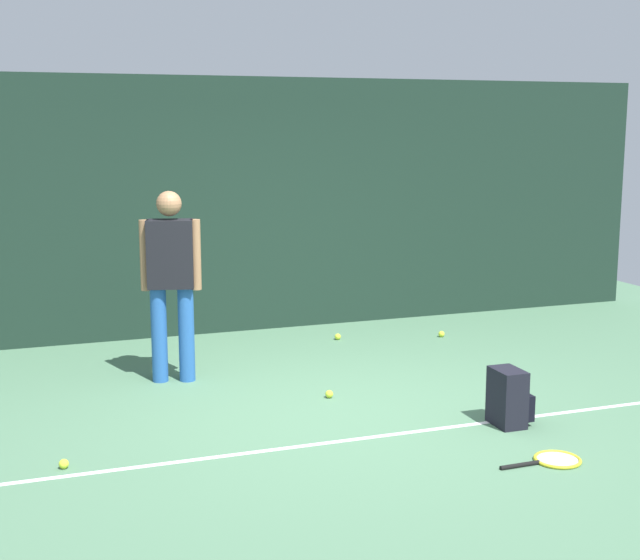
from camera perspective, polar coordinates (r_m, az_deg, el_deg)
The scene contains 10 objects.
ground_plane at distance 7.17m, azimuth 1.09°, elevation -8.43°, with size 12.00×12.00×0.00m, color #4C7556.
back_fence at distance 9.70m, azimuth -5.19°, elevation 4.77°, with size 10.00×0.10×2.77m, color #192D23.
court_line at distance 6.59m, azimuth 3.15°, elevation -10.11°, with size 9.00×0.05×0.00m, color white.
tennis_player at distance 7.86m, azimuth -9.59°, elevation 0.35°, with size 0.52×0.32×1.70m.
tennis_racket at distance 6.34m, azimuth 14.86°, elevation -11.16°, with size 0.61×0.33×0.03m.
backpack at distance 6.93m, azimuth 12.10°, elevation -7.47°, with size 0.28×0.30×0.44m.
tennis_ball_near_player at distance 7.48m, azimuth 0.60°, elevation -7.37°, with size 0.07×0.07×0.07m, color #CCE033.
tennis_ball_by_fence at distance 6.26m, azimuth -16.20°, elevation -11.33°, with size 0.07×0.07×0.07m, color #CCE033.
tennis_ball_mid_court at distance 9.43m, azimuth 1.16°, elevation -3.67°, with size 0.07×0.07×0.07m, color #CCE033.
tennis_ball_far_left at distance 9.64m, azimuth 7.85°, elevation -3.47°, with size 0.07×0.07×0.07m, color #CCE033.
Camera 1 is at (-2.41, -6.35, 2.27)m, focal length 49.59 mm.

